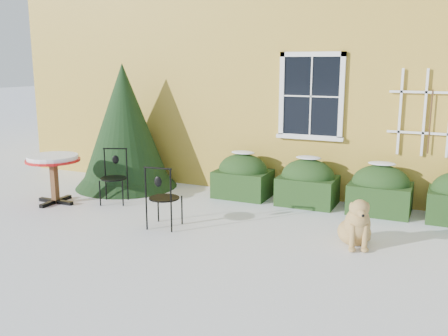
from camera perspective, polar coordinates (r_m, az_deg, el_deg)
The scene contains 8 objects.
ground at distance 7.55m, azimuth -3.18°, elevation -8.13°, with size 80.00×80.00×0.00m, color white.
house at distance 13.69m, azimuth 10.82°, elevation 14.36°, with size 12.40×8.40×6.40m.
hedge_row at distance 9.24m, azimuth 13.43°, elevation -2.09°, with size 4.95×0.80×0.91m.
evergreen_shrub at distance 10.68m, azimuth -11.26°, elevation 3.37°, with size 2.14×2.14×2.59m.
bistro_table at distance 9.77m, azimuth -18.94°, elevation 0.50°, with size 0.99×0.99×0.92m.
patio_chair_near at distance 7.97m, azimuth -6.99°, elevation -3.28°, with size 0.51×0.50×1.02m.
patio_chair_far at distance 9.58m, azimuth -12.45°, elevation -0.90°, with size 0.59×0.59×1.01m.
dog at distance 7.41m, azimuth 14.89°, elevation -6.43°, with size 0.64×0.84×0.76m.
Camera 1 is at (3.32, -6.27, 2.59)m, focal length 40.00 mm.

